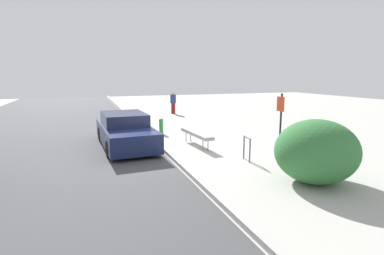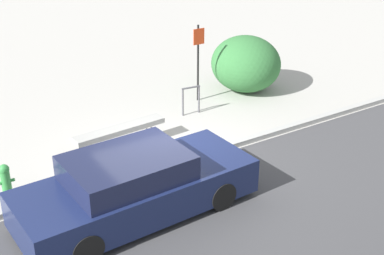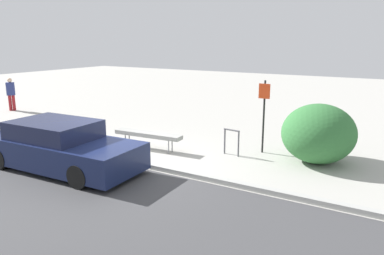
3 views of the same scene
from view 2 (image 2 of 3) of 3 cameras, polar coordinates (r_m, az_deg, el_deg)
name	(u,v)px [view 2 (image 2 of 3)]	position (r m, az deg, el deg)	size (l,w,h in m)	color
ground_plane	(161,168)	(12.40, -3.27, -4.39)	(60.00, 60.00, 0.00)	#ADAAA3
curb	(161,166)	(12.37, -3.28, -4.13)	(60.00, 0.20, 0.13)	#A8A8A3
bench	(120,130)	(13.18, -7.71, -0.25)	(2.41, 0.57, 0.57)	gray
bike_rack	(191,97)	(14.98, -0.12, 3.22)	(0.55, 0.11, 0.83)	#515156
sign_post	(198,56)	(15.65, 0.67, 7.64)	(0.36, 0.08, 2.30)	black
fire_hydrant	(6,180)	(11.81, -19.26, -5.29)	(0.36, 0.22, 0.77)	#338C3F
shrub_hedge	(246,64)	(16.70, 5.76, 6.78)	(2.11, 2.23, 1.72)	#337038
parked_car_near	(135,187)	(10.57, -6.12, -6.30)	(4.84, 2.04, 1.34)	black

